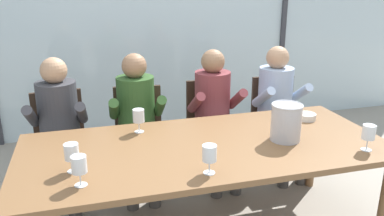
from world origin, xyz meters
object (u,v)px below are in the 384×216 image
(chair_center, at_px, (210,121))
(person_pale_blue_shirt, at_px, (279,102))
(ice_bucket_primary, at_px, (286,122))
(person_charcoal_jacket, at_px, (58,122))
(wine_glass_center_pour, at_px, (369,133))
(wine_glass_by_left_taster, at_px, (139,117))
(wine_glass_near_bucket, at_px, (209,154))
(wine_glass_spare_empty, at_px, (72,152))
(chair_right_of_center, at_px, (275,115))
(chair_near_curtain, at_px, (61,136))
(chair_left_of_center, at_px, (139,129))
(person_maroon_top, at_px, (215,108))
(wine_glass_by_right_taster, at_px, (79,166))
(person_olive_shirt, at_px, (137,115))
(tasting_bowl, at_px, (306,117))
(dining_table, at_px, (206,153))

(chair_center, relative_size, person_pale_blue_shirt, 0.73)
(ice_bucket_primary, bearing_deg, person_charcoal_jacket, 150.32)
(wine_glass_center_pour, bearing_deg, wine_glass_by_left_taster, 152.46)
(wine_glass_near_bucket, height_order, wine_glass_spare_empty, same)
(chair_center, xyz_separation_m, person_charcoal_jacket, (-1.34, -0.15, 0.17))
(chair_right_of_center, relative_size, person_charcoal_jacket, 0.73)
(person_charcoal_jacket, distance_m, ice_bucket_primary, 1.78)
(chair_near_curtain, xyz_separation_m, ice_bucket_primary, (1.55, -1.03, 0.34))
(chair_left_of_center, bearing_deg, person_maroon_top, -3.60)
(chair_left_of_center, xyz_separation_m, wine_glass_by_right_taster, (-0.49, -1.26, 0.32))
(person_olive_shirt, bearing_deg, chair_left_of_center, 81.61)
(chair_right_of_center, bearing_deg, wine_glass_spare_empty, -144.58)
(wine_glass_by_left_taster, bearing_deg, chair_near_curtain, 134.28)
(chair_near_curtain, xyz_separation_m, person_charcoal_jacket, (0.01, -0.15, 0.17))
(chair_center, bearing_deg, wine_glass_by_left_taster, -137.16)
(chair_right_of_center, height_order, wine_glass_center_pour, wine_glass_center_pour)
(person_maroon_top, relative_size, ice_bucket_primary, 4.63)
(chair_left_of_center, distance_m, person_maroon_top, 0.70)
(chair_left_of_center, bearing_deg, wine_glass_near_bucket, -74.17)
(ice_bucket_primary, height_order, tasting_bowl, ice_bucket_primary)
(person_charcoal_jacket, bearing_deg, chair_near_curtain, 94.99)
(person_olive_shirt, height_order, ice_bucket_primary, person_olive_shirt)
(wine_glass_near_bucket, bearing_deg, person_olive_shirt, 101.54)
(chair_near_curtain, relative_size, wine_glass_spare_empty, 5.09)
(dining_table, distance_m, wine_glass_by_left_taster, 0.56)
(ice_bucket_primary, distance_m, wine_glass_center_pour, 0.52)
(dining_table, bearing_deg, person_maroon_top, 67.03)
(person_maroon_top, xyz_separation_m, wine_glass_near_bucket, (-0.45, -1.20, 0.15))
(chair_center, height_order, ice_bucket_primary, ice_bucket_primary)
(wine_glass_center_pour, bearing_deg, person_pale_blue_shirt, 90.54)
(chair_center, bearing_deg, person_olive_shirt, -163.81)
(chair_near_curtain, relative_size, wine_glass_by_right_taster, 5.09)
(wine_glass_near_bucket, bearing_deg, chair_left_of_center, 99.51)
(chair_left_of_center, relative_size, person_olive_shirt, 0.73)
(person_olive_shirt, relative_size, wine_glass_by_left_taster, 6.92)
(chair_near_curtain, height_order, person_maroon_top, person_maroon_top)
(chair_left_of_center, bearing_deg, ice_bucket_primary, -42.15)
(ice_bucket_primary, distance_m, tasting_bowl, 0.50)
(person_pale_blue_shirt, height_order, wine_glass_spare_empty, person_pale_blue_shirt)
(wine_glass_by_right_taster, distance_m, wine_glass_spare_empty, 0.18)
(person_charcoal_jacket, bearing_deg, person_olive_shirt, 2.69)
(ice_bucket_primary, distance_m, wine_glass_by_right_taster, 1.40)
(person_charcoal_jacket, bearing_deg, dining_table, -36.80)
(wine_glass_near_bucket, bearing_deg, wine_glass_by_left_taster, 111.54)
(ice_bucket_primary, relative_size, tasting_bowl, 1.74)
(person_charcoal_jacket, bearing_deg, wine_glass_by_right_taster, -79.12)
(chair_near_curtain, bearing_deg, dining_table, -50.11)
(person_maroon_top, distance_m, tasting_bowl, 0.80)
(chair_right_of_center, relative_size, tasting_bowl, 5.92)
(person_charcoal_jacket, relative_size, wine_glass_near_bucket, 6.92)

